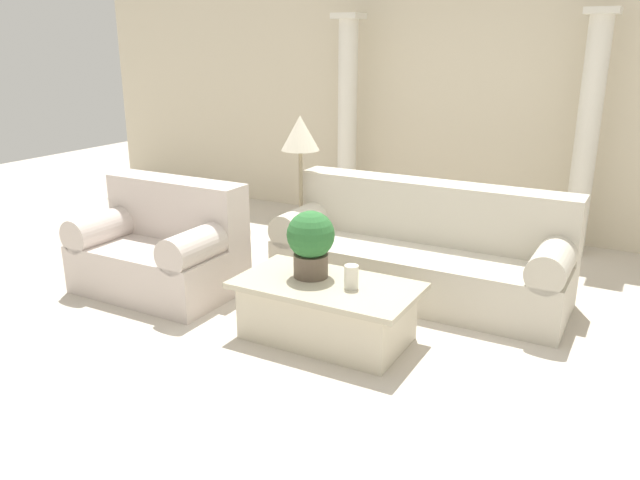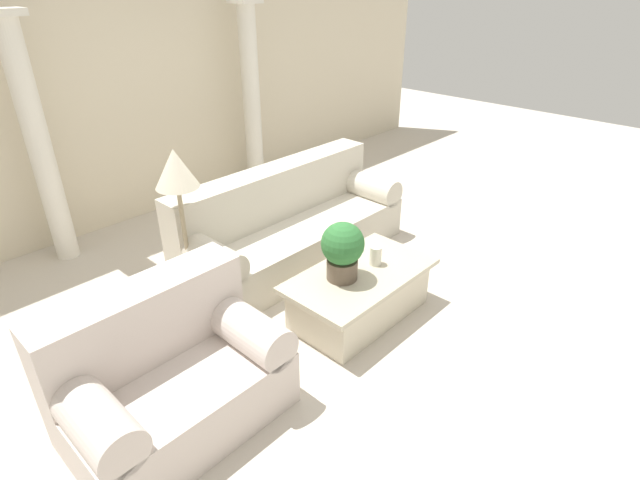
{
  "view_description": "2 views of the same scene",
  "coord_description": "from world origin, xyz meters",
  "px_view_note": "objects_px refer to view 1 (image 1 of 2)",
  "views": [
    {
      "loc": [
        1.92,
        -3.89,
        2.01
      ],
      "look_at": [
        -0.2,
        -0.06,
        0.61
      ],
      "focal_mm": 35.0,
      "sensor_mm": 36.0,
      "label": 1
    },
    {
      "loc": [
        -2.67,
        -2.47,
        2.55
      ],
      "look_at": [
        -0.16,
        -0.11,
        0.7
      ],
      "focal_mm": 28.0,
      "sensor_mm": 36.0,
      "label": 2
    }
  ],
  "objects_px": {
    "floor_lamp": "(300,145)",
    "potted_plant": "(311,241)",
    "sofa_long": "(422,252)",
    "coffee_table": "(327,310)",
    "loveseat": "(163,247)"
  },
  "relations": [
    {
      "from": "coffee_table",
      "to": "potted_plant",
      "type": "bearing_deg",
      "value": 159.76
    },
    {
      "from": "sofa_long",
      "to": "floor_lamp",
      "type": "relative_size",
      "value": 1.68
    },
    {
      "from": "loveseat",
      "to": "floor_lamp",
      "type": "distance_m",
      "value": 1.46
    },
    {
      "from": "floor_lamp",
      "to": "potted_plant",
      "type": "bearing_deg",
      "value": -56.24
    },
    {
      "from": "sofa_long",
      "to": "potted_plant",
      "type": "distance_m",
      "value": 1.19
    },
    {
      "from": "sofa_long",
      "to": "floor_lamp",
      "type": "distance_m",
      "value": 1.4
    },
    {
      "from": "potted_plant",
      "to": "coffee_table",
      "type": "bearing_deg",
      "value": -20.24
    },
    {
      "from": "sofa_long",
      "to": "loveseat",
      "type": "bearing_deg",
      "value": -153.95
    },
    {
      "from": "sofa_long",
      "to": "coffee_table",
      "type": "relative_size",
      "value": 1.87
    },
    {
      "from": "loveseat",
      "to": "floor_lamp",
      "type": "height_order",
      "value": "floor_lamp"
    },
    {
      "from": "sofa_long",
      "to": "potted_plant",
      "type": "bearing_deg",
      "value": -112.62
    },
    {
      "from": "floor_lamp",
      "to": "sofa_long",
      "type": "bearing_deg",
      "value": 0.01
    },
    {
      "from": "loveseat",
      "to": "coffee_table",
      "type": "distance_m",
      "value": 1.67
    },
    {
      "from": "coffee_table",
      "to": "potted_plant",
      "type": "distance_m",
      "value": 0.5
    },
    {
      "from": "sofa_long",
      "to": "loveseat",
      "type": "relative_size",
      "value": 1.82
    }
  ]
}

